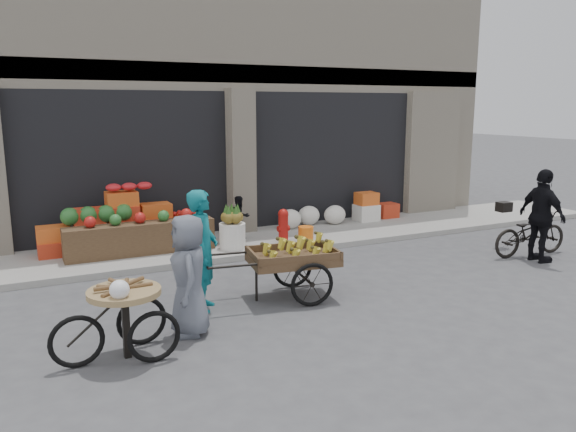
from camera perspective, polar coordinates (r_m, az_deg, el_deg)
name	(u,v)px	position (r m, az deg, el deg)	size (l,w,h in m)	color
ground	(365,304)	(8.55, 7.87, -8.84)	(80.00, 80.00, 0.00)	#424244
sidewalk	(257,241)	(12.00, -3.13, -2.60)	(18.00, 2.20, 0.12)	gray
building	(197,88)	(15.36, -9.19, 12.73)	(14.00, 6.45, 7.00)	beige
fruit_display	(135,221)	(11.42, -15.26, -0.54)	(3.10, 1.12, 1.24)	red
pineapple_bin	(232,236)	(11.20, -5.67, -2.00)	(0.52, 0.52, 0.50)	silver
fire_hydrant	(283,224)	(11.55, -0.48, -0.87)	(0.22, 0.22, 0.71)	#A5140F
orange_bucket	(306,234)	(11.78, 1.82, -1.80)	(0.32, 0.32, 0.30)	orange
right_bay_goods	(347,211)	(13.64, 6.01, 0.52)	(3.35, 0.60, 0.70)	silver
seated_person	(240,218)	(11.84, -4.90, -0.20)	(0.45, 0.35, 0.93)	black
banana_cart	(290,255)	(8.54, 0.19, -3.98)	(2.34, 1.23, 0.93)	brown
vendor_woman	(203,250)	(8.11, -8.65, -3.48)	(0.64, 0.42, 1.75)	#0E6870
tricycle_cart	(125,312)	(6.85, -16.27, -9.31)	(1.43, 0.88, 0.95)	#9E7F51
vendor_grey	(189,275)	(7.29, -10.05, -5.95)	(0.77, 0.50, 1.57)	slate
bicycle	(530,233)	(12.00, 23.38, -1.60)	(0.60, 1.72, 0.90)	black
cyclist	(542,216)	(11.51, 24.40, 0.00)	(1.03, 0.43, 1.76)	black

